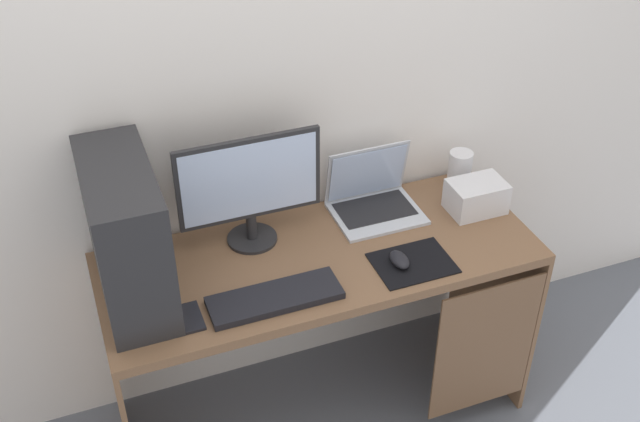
{
  "coord_description": "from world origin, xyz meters",
  "views": [
    {
      "loc": [
        -0.73,
        -1.9,
        2.4
      ],
      "look_at": [
        0.0,
        0.0,
        0.95
      ],
      "focal_mm": 43.46,
      "sensor_mm": 36.0,
      "label": 1
    }
  ],
  "objects": [
    {
      "name": "ground_plane",
      "position": [
        0.0,
        0.0,
        0.0
      ],
      "size": [
        8.0,
        8.0,
        0.0
      ],
      "primitive_type": "plane",
      "color": "slate"
    },
    {
      "name": "monitor",
      "position": [
        -0.19,
        0.15,
        0.99
      ],
      "size": [
        0.49,
        0.17,
        0.41
      ],
      "color": "#232326",
      "rests_on": "desk"
    },
    {
      "name": "mousepad",
      "position": [
        0.27,
        -0.16,
        0.77
      ],
      "size": [
        0.26,
        0.2,
        0.0
      ],
      "primitive_type": "cube",
      "color": "black",
      "rests_on": "desk"
    },
    {
      "name": "desk",
      "position": [
        0.02,
        -0.01,
        0.61
      ],
      "size": [
        1.48,
        0.58,
        0.77
      ],
      "color": "brown",
      "rests_on": "ground_plane"
    },
    {
      "name": "pc_tower",
      "position": [
        -0.61,
        0.03,
        1.0
      ],
      "size": [
        0.2,
        0.49,
        0.46
      ],
      "primitive_type": "cube",
      "color": "#232326",
      "rests_on": "desk"
    },
    {
      "name": "mouse_left",
      "position": [
        0.23,
        -0.15,
        0.79
      ],
      "size": [
        0.06,
        0.1,
        0.03
      ],
      "primitive_type": "ellipsoid",
      "color": "black",
      "rests_on": "mousepad"
    },
    {
      "name": "projector",
      "position": [
        0.62,
        0.04,
        0.82
      ],
      "size": [
        0.2,
        0.14,
        0.12
      ],
      "primitive_type": "cube",
      "color": "silver",
      "rests_on": "desk"
    },
    {
      "name": "laptop",
      "position": [
        0.27,
        0.18,
        0.81
      ],
      "size": [
        0.31,
        0.25,
        0.24
      ],
      "color": "#B7BCC6",
      "rests_on": "desk"
    },
    {
      "name": "cell_phone",
      "position": [
        -0.48,
        -0.15,
        0.77
      ],
      "size": [
        0.07,
        0.13,
        0.01
      ],
      "primitive_type": "cube",
      "color": "black",
      "rests_on": "desk"
    },
    {
      "name": "keyboard",
      "position": [
        -0.21,
        -0.17,
        0.78
      ],
      "size": [
        0.42,
        0.14,
        0.02
      ],
      "primitive_type": "cube",
      "color": "black",
      "rests_on": "desk"
    },
    {
      "name": "wall_back",
      "position": [
        0.0,
        0.33,
        1.3
      ],
      "size": [
        4.0,
        0.05,
        2.6
      ],
      "color": "silver",
      "rests_on": "ground_plane"
    },
    {
      "name": "speaker",
      "position": [
        0.64,
        0.2,
        0.84
      ],
      "size": [
        0.09,
        0.09,
        0.15
      ],
      "primitive_type": "cylinder",
      "color": "silver",
      "rests_on": "desk"
    }
  ]
}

